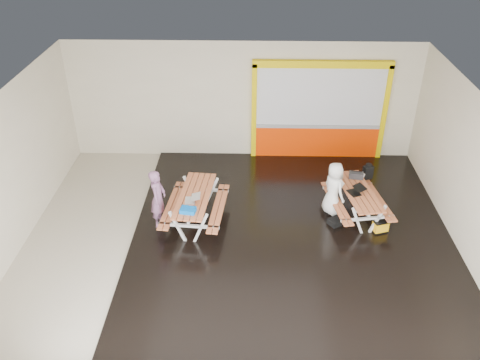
{
  "coord_description": "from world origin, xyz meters",
  "views": [
    {
      "loc": [
        0.26,
        -9.46,
        7.37
      ],
      "look_at": [
        0.0,
        0.9,
        1.0
      ],
      "focal_mm": 37.55,
      "sensor_mm": 36.0,
      "label": 1
    }
  ],
  "objects_px": {
    "blue_pouch": "(188,210)",
    "fluke_bag": "(380,226)",
    "picnic_table_right": "(358,197)",
    "backpack": "(368,171)",
    "dark_case": "(336,221)",
    "toolbox": "(356,175)",
    "person_left": "(158,198)",
    "person_right": "(334,188)",
    "laptop_right": "(356,191)",
    "laptop_left": "(192,199)",
    "picnic_table_left": "(195,202)"
  },
  "relations": [
    {
      "from": "dark_case",
      "to": "person_right",
      "type": "bearing_deg",
      "value": 99.73
    },
    {
      "from": "picnic_table_right",
      "to": "backpack",
      "type": "relative_size",
      "value": 5.0
    },
    {
      "from": "picnic_table_left",
      "to": "picnic_table_right",
      "type": "relative_size",
      "value": 1.03
    },
    {
      "from": "dark_case",
      "to": "fluke_bag",
      "type": "relative_size",
      "value": 0.9
    },
    {
      "from": "picnic_table_right",
      "to": "person_left",
      "type": "xyz_separation_m",
      "value": [
        -4.8,
        -0.59,
        0.27
      ]
    },
    {
      "from": "toolbox",
      "to": "dark_case",
      "type": "bearing_deg",
      "value": -119.75
    },
    {
      "from": "picnic_table_right",
      "to": "laptop_right",
      "type": "xyz_separation_m",
      "value": [
        -0.09,
        -0.09,
        0.23
      ]
    },
    {
      "from": "blue_pouch",
      "to": "fluke_bag",
      "type": "distance_m",
      "value": 4.57
    },
    {
      "from": "picnic_table_left",
      "to": "blue_pouch",
      "type": "relative_size",
      "value": 6.36
    },
    {
      "from": "blue_pouch",
      "to": "toolbox",
      "type": "relative_size",
      "value": 0.9
    },
    {
      "from": "person_left",
      "to": "person_right",
      "type": "bearing_deg",
      "value": -75.87
    },
    {
      "from": "picnic_table_right",
      "to": "dark_case",
      "type": "bearing_deg",
      "value": -143.68
    },
    {
      "from": "picnic_table_right",
      "to": "laptop_right",
      "type": "height_order",
      "value": "laptop_right"
    },
    {
      "from": "toolbox",
      "to": "laptop_right",
      "type": "bearing_deg",
      "value": -99.78
    },
    {
      "from": "blue_pouch",
      "to": "dark_case",
      "type": "distance_m",
      "value": 3.65
    },
    {
      "from": "laptop_left",
      "to": "toolbox",
      "type": "height_order",
      "value": "laptop_left"
    },
    {
      "from": "picnic_table_left",
      "to": "picnic_table_right",
      "type": "bearing_deg",
      "value": 5.28
    },
    {
      "from": "picnic_table_left",
      "to": "person_left",
      "type": "bearing_deg",
      "value": -165.18
    },
    {
      "from": "picnic_table_right",
      "to": "backpack",
      "type": "distance_m",
      "value": 1.13
    },
    {
      "from": "person_right",
      "to": "laptop_left",
      "type": "bearing_deg",
      "value": 73.05
    },
    {
      "from": "picnic_table_right",
      "to": "blue_pouch",
      "type": "xyz_separation_m",
      "value": [
        -4.04,
        -1.07,
        0.28
      ]
    },
    {
      "from": "person_right",
      "to": "person_left",
      "type": "bearing_deg",
      "value": 70.47
    },
    {
      "from": "picnic_table_left",
      "to": "person_right",
      "type": "bearing_deg",
      "value": 6.78
    },
    {
      "from": "person_left",
      "to": "backpack",
      "type": "relative_size",
      "value": 3.49
    },
    {
      "from": "person_left",
      "to": "laptop_left",
      "type": "distance_m",
      "value": 0.81
    },
    {
      "from": "picnic_table_left",
      "to": "person_right",
      "type": "height_order",
      "value": "person_right"
    },
    {
      "from": "toolbox",
      "to": "backpack",
      "type": "xyz_separation_m",
      "value": [
        0.4,
        0.44,
        -0.14
      ]
    },
    {
      "from": "person_right",
      "to": "laptop_right",
      "type": "height_order",
      "value": "person_right"
    },
    {
      "from": "toolbox",
      "to": "picnic_table_left",
      "type": "bearing_deg",
      "value": -166.46
    },
    {
      "from": "picnic_table_left",
      "to": "laptop_right",
      "type": "distance_m",
      "value": 3.89
    },
    {
      "from": "toolbox",
      "to": "picnic_table_right",
      "type": "bearing_deg",
      "value": -93.02
    },
    {
      "from": "picnic_table_left",
      "to": "dark_case",
      "type": "bearing_deg",
      "value": -0.42
    },
    {
      "from": "picnic_table_right",
      "to": "laptop_right",
      "type": "relative_size",
      "value": 4.4
    },
    {
      "from": "picnic_table_right",
      "to": "dark_case",
      "type": "distance_m",
      "value": 0.81
    },
    {
      "from": "picnic_table_left",
      "to": "picnic_table_right",
      "type": "xyz_separation_m",
      "value": [
        3.96,
        0.37,
        -0.04
      ]
    },
    {
      "from": "blue_pouch",
      "to": "backpack",
      "type": "bearing_deg",
      "value": 25.31
    },
    {
      "from": "toolbox",
      "to": "dark_case",
      "type": "xyz_separation_m",
      "value": [
        -0.56,
        -0.99,
        -0.73
      ]
    },
    {
      "from": "blue_pouch",
      "to": "dark_case",
      "type": "xyz_separation_m",
      "value": [
        3.5,
        0.68,
        -0.75
      ]
    },
    {
      "from": "backpack",
      "to": "dark_case",
      "type": "xyz_separation_m",
      "value": [
        -0.96,
        -1.43,
        -0.58
      ]
    },
    {
      "from": "person_left",
      "to": "fluke_bag",
      "type": "bearing_deg",
      "value": -85.25
    },
    {
      "from": "laptop_left",
      "to": "backpack",
      "type": "bearing_deg",
      "value": 20.62
    },
    {
      "from": "laptop_right",
      "to": "picnic_table_left",
      "type": "bearing_deg",
      "value": -175.96
    },
    {
      "from": "picnic_table_left",
      "to": "person_right",
      "type": "xyz_separation_m",
      "value": [
        3.35,
        0.4,
        0.17
      ]
    },
    {
      "from": "laptop_left",
      "to": "dark_case",
      "type": "height_order",
      "value": "laptop_left"
    },
    {
      "from": "person_left",
      "to": "dark_case",
      "type": "xyz_separation_m",
      "value": [
        4.27,
        0.2,
        -0.73
      ]
    },
    {
      "from": "picnic_table_left",
      "to": "picnic_table_right",
      "type": "height_order",
      "value": "picnic_table_left"
    },
    {
      "from": "person_right",
      "to": "laptop_right",
      "type": "xyz_separation_m",
      "value": [
        0.52,
        -0.13,
        0.02
      ]
    },
    {
      "from": "person_right",
      "to": "dark_case",
      "type": "bearing_deg",
      "value": 161.77
    },
    {
      "from": "backpack",
      "to": "dark_case",
      "type": "height_order",
      "value": "backpack"
    },
    {
      "from": "person_left",
      "to": "laptop_right",
      "type": "distance_m",
      "value": 4.74
    }
  ]
}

